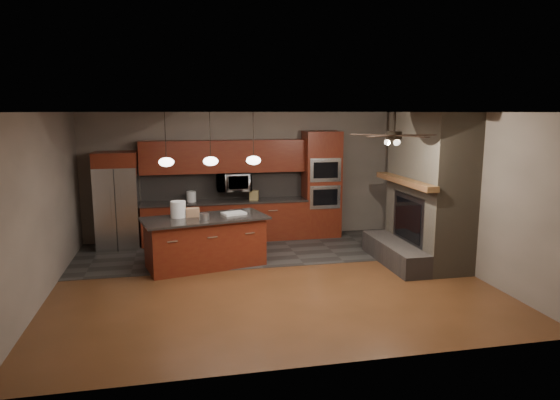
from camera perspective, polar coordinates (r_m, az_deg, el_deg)
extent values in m
plane|color=brown|center=(8.59, -1.19, -9.01)|extent=(7.00, 7.00, 0.00)
cube|color=white|center=(8.12, -1.27, 10.02)|extent=(7.00, 6.00, 0.02)
cube|color=gray|center=(11.17, -4.08, 2.81)|extent=(7.00, 0.02, 2.80)
cube|color=gray|center=(9.52, 19.96, 0.96)|extent=(0.02, 6.00, 2.80)
cube|color=gray|center=(8.34, -25.57, -0.64)|extent=(0.02, 6.00, 2.80)
cube|color=#33302D|center=(10.28, -3.07, -5.76)|extent=(7.00, 2.40, 0.01)
cube|color=brown|center=(9.66, 16.70, 1.27)|extent=(0.80, 2.00, 2.80)
cube|color=#453D39|center=(9.62, 12.91, -5.91)|extent=(0.50, 2.00, 0.40)
cube|color=#2D2D30|center=(9.59, 14.53, -2.19)|extent=(0.05, 1.20, 0.95)
cube|color=black|center=(9.57, 14.39, -2.20)|extent=(0.02, 1.00, 0.75)
cube|color=brown|center=(9.41, 14.07, 2.09)|extent=(0.22, 2.10, 0.10)
cube|color=#632412|center=(10.99, -6.26, -2.48)|extent=(3.55, 0.60, 0.86)
cube|color=black|center=(10.90, -6.31, -0.17)|extent=(3.59, 0.64, 0.04)
cube|color=black|center=(11.12, -6.48, 1.70)|extent=(3.55, 0.03, 0.60)
cube|color=#632412|center=(10.89, -6.47, 4.97)|extent=(3.55, 0.35, 0.70)
cube|color=#632412|center=(11.26, 4.74, 1.79)|extent=(0.80, 0.60, 2.38)
cube|color=silver|center=(11.01, 5.18, 0.32)|extent=(0.70, 0.03, 0.52)
cube|color=black|center=(10.99, 5.21, 0.31)|extent=(0.55, 0.02, 0.35)
cube|color=silver|center=(10.93, 5.23, 3.43)|extent=(0.70, 0.03, 0.52)
cube|color=black|center=(10.91, 5.26, 3.41)|extent=(0.55, 0.02, 0.35)
imported|color=silver|center=(10.90, -5.33, 2.08)|extent=(0.73, 0.41, 0.50)
cube|color=silver|center=(10.84, -18.06, -0.83)|extent=(0.85, 0.72, 1.70)
cube|color=#2D2D30|center=(10.49, -18.27, -1.20)|extent=(0.02, 0.02, 1.68)
cube|color=silver|center=(10.48, -18.83, -0.95)|extent=(0.03, 0.03, 0.85)
cube|color=silver|center=(10.46, -17.74, -0.92)|extent=(0.03, 0.03, 0.85)
cube|color=#632412|center=(10.70, -18.35, 4.43)|extent=(0.85, 0.72, 0.30)
cube|color=#632412|center=(9.25, -8.51, -4.87)|extent=(2.20, 1.29, 0.88)
cube|color=black|center=(9.14, -8.58, -2.09)|extent=(2.38, 1.47, 0.04)
cylinder|color=white|center=(9.19, -11.57, -1.05)|extent=(0.33, 0.33, 0.30)
cylinder|color=#B3B4B8|center=(8.90, -8.65, -1.90)|extent=(0.19, 0.19, 0.12)
cube|color=white|center=(9.32, -5.30, -1.53)|extent=(0.48, 0.40, 0.04)
cube|color=#9F7252|center=(9.22, -9.96, -1.40)|extent=(0.25, 0.19, 0.15)
cylinder|color=silver|center=(10.83, -10.11, 0.39)|extent=(0.21, 0.21, 0.23)
cube|color=olive|center=(10.91, -2.99, 0.54)|extent=(0.22, 0.20, 0.21)
cylinder|color=black|center=(8.69, -12.98, 7.20)|extent=(0.01, 0.01, 0.78)
ellipsoid|color=white|center=(8.72, -12.86, 4.24)|extent=(0.26, 0.26, 0.16)
cylinder|color=black|center=(8.71, -8.00, 7.36)|extent=(0.01, 0.01, 0.78)
ellipsoid|color=white|center=(8.74, -7.93, 4.41)|extent=(0.26, 0.26, 0.16)
cylinder|color=black|center=(8.79, -3.08, 7.47)|extent=(0.01, 0.01, 0.78)
ellipsoid|color=white|center=(8.82, -3.05, 4.55)|extent=(0.26, 0.26, 0.16)
cylinder|color=black|center=(7.90, 12.95, 8.68)|extent=(0.04, 0.04, 0.30)
cylinder|color=black|center=(7.91, 12.89, 7.23)|extent=(0.24, 0.24, 0.12)
cube|color=black|center=(8.07, 15.36, 7.18)|extent=(0.60, 0.12, 0.01)
cube|color=black|center=(8.28, 12.58, 7.36)|extent=(0.30, 0.61, 0.01)
cube|color=black|center=(7.99, 10.20, 7.35)|extent=(0.56, 0.45, 0.01)
cube|color=black|center=(7.58, 11.47, 7.17)|extent=(0.56, 0.45, 0.01)
cube|color=black|center=(7.63, 14.83, 7.05)|extent=(0.30, 0.61, 0.01)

